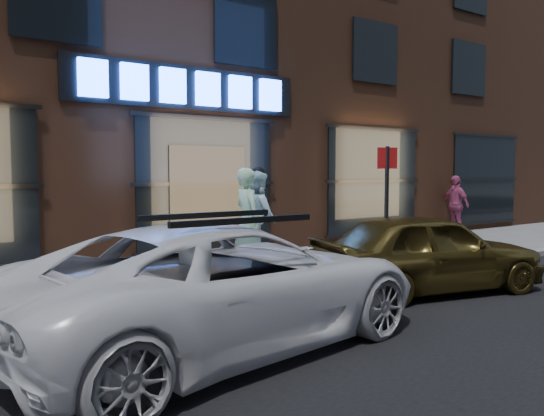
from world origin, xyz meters
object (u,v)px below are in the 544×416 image
at_px(man_cap, 258,216).
at_px(gold_sedan, 427,252).
at_px(passerby, 455,205).
at_px(white_suv, 225,285).
at_px(sign_post, 387,199).
at_px(man_bowtie, 248,220).

relative_size(man_cap, gold_sedan, 0.51).
height_order(passerby, white_suv, passerby).
distance_m(white_suv, sign_post, 4.48).
xyz_separation_m(man_bowtie, passerby, (8.20, 1.60, -0.09)).
relative_size(man_bowtie, white_suv, 0.40).
xyz_separation_m(white_suv, gold_sedan, (3.79, 0.45, -0.04)).
bearing_deg(gold_sedan, white_suv, 109.63).
xyz_separation_m(man_cap, sign_post, (0.95, -2.64, 0.45)).
height_order(man_bowtie, passerby, man_bowtie).
bearing_deg(gold_sedan, man_cap, 22.31).
bearing_deg(passerby, white_suv, -55.78).
xyz_separation_m(passerby, gold_sedan, (-6.82, -4.58, -0.24)).
bearing_deg(man_cap, white_suv, 154.82).
height_order(passerby, gold_sedan, passerby).
relative_size(passerby, sign_post, 0.76).
xyz_separation_m(man_bowtie, man_cap, (0.75, 0.82, -0.02)).
distance_m(man_cap, sign_post, 2.85).
xyz_separation_m(man_bowtie, white_suv, (-2.40, -3.43, -0.30)).
bearing_deg(man_bowtie, gold_sedan, -150.28).
relative_size(white_suv, sign_post, 2.08).
bearing_deg(white_suv, gold_sedan, -92.10).
bearing_deg(sign_post, man_cap, 129.70).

